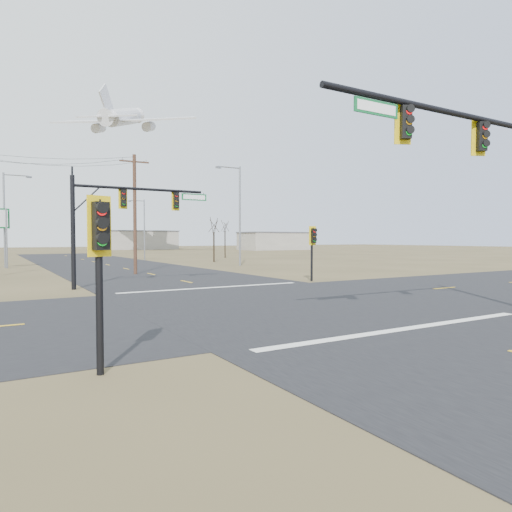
# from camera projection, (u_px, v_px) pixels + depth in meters

# --- Properties ---
(ground) EXTENTS (320.00, 320.00, 0.00)m
(ground) POSITION_uv_depth(u_px,v_px,m) (282.00, 303.00, 21.78)
(ground) COLOR brown
(ground) RESTS_ON ground
(road_ew) EXTENTS (160.00, 14.00, 0.02)m
(road_ew) POSITION_uv_depth(u_px,v_px,m) (282.00, 302.00, 21.78)
(road_ew) COLOR black
(road_ew) RESTS_ON ground
(road_ns) EXTENTS (14.00, 160.00, 0.02)m
(road_ns) POSITION_uv_depth(u_px,v_px,m) (282.00, 302.00, 21.78)
(road_ns) COLOR black
(road_ns) RESTS_ON ground
(stop_bar_near) EXTENTS (12.00, 0.40, 0.01)m
(stop_bar_near) POSITION_uv_depth(u_px,v_px,m) (406.00, 329.00, 15.34)
(stop_bar_near) COLOR silver
(stop_bar_near) RESTS_ON road_ns
(stop_bar_far) EXTENTS (12.00, 0.40, 0.01)m
(stop_bar_far) POSITION_uv_depth(u_px,v_px,m) (214.00, 287.00, 28.22)
(stop_bar_far) COLOR silver
(stop_bar_far) RESTS_ON road_ns
(mast_arm_near) EXTENTS (11.58, 0.60, 8.00)m
(mast_arm_near) POSITION_uv_depth(u_px,v_px,m) (489.00, 165.00, 16.90)
(mast_arm_near) COLOR black
(mast_arm_near) RESTS_ON ground
(mast_arm_far) EXTENTS (8.84, 0.41, 6.83)m
(mast_arm_far) POSITION_uv_depth(u_px,v_px,m) (124.00, 209.00, 28.68)
(mast_arm_far) COLOR black
(mast_arm_far) RESTS_ON ground
(pedestal_signal_ne) EXTENTS (0.60, 0.51, 3.97)m
(pedestal_signal_ne) POSITION_uv_depth(u_px,v_px,m) (313.00, 240.00, 32.41)
(pedestal_signal_ne) COLOR black
(pedestal_signal_ne) RESTS_ON ground
(pedestal_signal_sw) EXTENTS (0.64, 0.55, 4.03)m
(pedestal_signal_sw) POSITION_uv_depth(u_px,v_px,m) (100.00, 242.00, 10.01)
(pedestal_signal_sw) COLOR black
(pedestal_signal_sw) RESTS_ON ground
(utility_pole_near) EXTENTS (2.49, 0.29, 10.17)m
(utility_pole_near) POSITION_uv_depth(u_px,v_px,m) (135.00, 213.00, 38.71)
(utility_pole_near) COLOR #482D1F
(utility_pole_near) RESTS_ON ground
(streetlight_a) EXTENTS (3.11, 0.40, 11.14)m
(streetlight_a) POSITION_uv_depth(u_px,v_px,m) (238.00, 210.00, 51.17)
(streetlight_a) COLOR slate
(streetlight_a) RESTS_ON ground
(streetlight_b) EXTENTS (2.40, 0.39, 8.55)m
(streetlight_b) POSITION_uv_depth(u_px,v_px,m) (143.00, 226.00, 64.26)
(streetlight_b) COLOR slate
(streetlight_b) RESTS_ON ground
(streetlight_c) EXTENTS (2.76, 0.43, 9.87)m
(streetlight_c) POSITION_uv_depth(u_px,v_px,m) (7.00, 215.00, 47.24)
(streetlight_c) COLOR slate
(streetlight_c) RESTS_ON ground
(bare_tree_c) EXTENTS (3.00, 3.00, 6.20)m
(bare_tree_c) POSITION_uv_depth(u_px,v_px,m) (214.00, 225.00, 59.04)
(bare_tree_c) COLOR black
(bare_tree_c) RESTS_ON ground
(bare_tree_d) EXTENTS (2.89, 2.89, 6.29)m
(bare_tree_d) POSITION_uv_depth(u_px,v_px,m) (225.00, 226.00, 72.09)
(bare_tree_d) COLOR black
(bare_tree_d) RESTS_ON ground
(warehouse_mid) EXTENTS (20.00, 12.00, 5.00)m
(warehouse_mid) POSITION_uv_depth(u_px,v_px,m) (138.00, 240.00, 128.93)
(warehouse_mid) COLOR #9D978C
(warehouse_mid) RESTS_ON ground
(warehouse_right) EXTENTS (18.00, 10.00, 4.50)m
(warehouse_right) POSITION_uv_depth(u_px,v_px,m) (275.00, 242.00, 122.79)
(warehouse_right) COLOR #9D978C
(warehouse_right) RESTS_ON ground
(jet_airliner) EXTENTS (28.38, 28.66, 14.13)m
(jet_airliner) POSITION_uv_depth(u_px,v_px,m) (123.00, 117.00, 93.37)
(jet_airliner) COLOR silver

